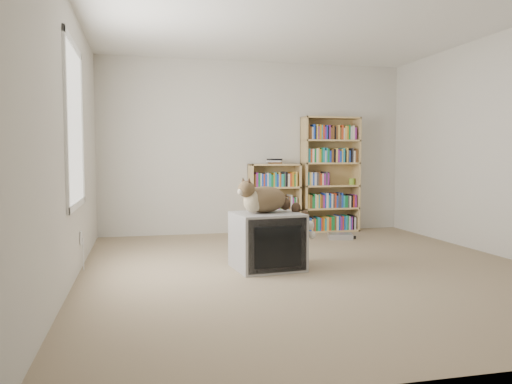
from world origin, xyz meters
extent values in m
cube|color=#9A8868|center=(0.00, 0.00, 0.00)|extent=(4.50, 5.00, 0.01)
cube|color=beige|center=(0.00, 2.50, 1.25)|extent=(4.50, 0.02, 2.50)
cube|color=beige|center=(0.00, -2.50, 1.25)|extent=(4.50, 0.02, 2.50)
cube|color=beige|center=(-2.25, 0.00, 1.25)|extent=(0.02, 5.00, 2.50)
cube|color=beige|center=(2.25, 0.00, 1.25)|extent=(0.02, 5.00, 2.50)
cube|color=white|center=(0.00, 0.00, 2.50)|extent=(4.50, 5.00, 0.02)
cube|color=white|center=(-2.24, 0.20, 1.40)|extent=(0.02, 1.22, 1.52)
cube|color=#99999B|center=(-0.44, 0.11, 0.28)|extent=(0.70, 0.64, 0.56)
cube|color=black|center=(-0.41, -0.17, 0.28)|extent=(0.59, 0.09, 0.51)
cube|color=black|center=(-0.41, -0.19, 0.27)|extent=(0.47, 0.06, 0.39)
cube|color=black|center=(-0.46, 0.23, 0.27)|extent=(0.42, 0.36, 0.34)
ellipsoid|color=#362516|center=(-0.46, 0.16, 0.69)|extent=(0.57, 0.49, 0.26)
ellipsoid|color=#362516|center=(-0.34, 0.21, 0.68)|extent=(0.30, 0.31, 0.20)
ellipsoid|color=tan|center=(-0.59, 0.07, 0.68)|extent=(0.25, 0.25, 0.22)
ellipsoid|color=#362516|center=(-0.67, 0.05, 0.80)|extent=(0.22, 0.22, 0.16)
sphere|color=beige|center=(-0.72, 0.02, 0.78)|extent=(0.09, 0.09, 0.07)
cone|color=black|center=(-0.65, 0.02, 0.88)|extent=(0.09, 0.09, 0.08)
cone|color=black|center=(-0.68, 0.11, 0.88)|extent=(0.09, 0.09, 0.08)
cube|color=tan|center=(0.69, 2.34, 0.85)|extent=(0.02, 0.30, 1.70)
cube|color=tan|center=(1.52, 2.34, 0.85)|extent=(0.02, 0.30, 1.70)
cube|color=tan|center=(1.10, 2.48, 0.85)|extent=(0.85, 0.03, 1.70)
cube|color=tan|center=(1.10, 2.34, 1.69)|extent=(0.85, 0.30, 0.02)
cube|color=tan|center=(1.10, 2.34, 0.01)|extent=(0.85, 0.30, 0.03)
cube|color=tan|center=(1.10, 2.34, 0.35)|extent=(0.85, 0.30, 0.03)
cube|color=tan|center=(1.10, 2.34, 0.68)|extent=(0.85, 0.30, 0.02)
cube|color=tan|center=(1.10, 2.34, 1.02)|extent=(0.85, 0.30, 0.02)
cube|color=tan|center=(1.10, 2.34, 1.36)|extent=(0.85, 0.30, 0.02)
cube|color=#C23C19|center=(1.10, 2.34, 0.12)|extent=(0.77, 0.24, 0.19)
cube|color=blue|center=(1.10, 2.34, 0.46)|extent=(0.77, 0.24, 0.19)
cube|color=#147535|center=(1.10, 2.34, 0.79)|extent=(0.77, 0.24, 0.19)
cube|color=beige|center=(1.10, 2.34, 1.13)|extent=(0.77, 0.24, 0.19)
cube|color=black|center=(1.10, 2.34, 1.46)|extent=(0.77, 0.24, 0.19)
cube|color=tan|center=(-0.11, 2.34, 0.51)|extent=(0.02, 0.30, 1.01)
cube|color=tan|center=(0.60, 2.34, 0.51)|extent=(0.02, 0.30, 1.01)
cube|color=tan|center=(0.24, 2.48, 0.51)|extent=(0.74, 0.03, 1.01)
cube|color=tan|center=(0.24, 2.34, 1.00)|extent=(0.74, 0.30, 0.02)
cube|color=tan|center=(0.24, 2.34, 0.01)|extent=(0.74, 0.30, 0.03)
cube|color=tan|center=(0.24, 2.34, 0.34)|extent=(0.74, 0.30, 0.03)
cube|color=tan|center=(0.24, 2.34, 0.67)|extent=(0.74, 0.30, 0.02)
cube|color=#C23C19|center=(0.24, 2.34, 0.12)|extent=(0.66, 0.24, 0.19)
cube|color=blue|center=(0.24, 2.34, 0.45)|extent=(0.66, 0.24, 0.19)
cube|color=#147535|center=(0.24, 2.34, 0.78)|extent=(0.66, 0.24, 0.19)
cube|color=#C23C19|center=(0.22, 2.31, 1.05)|extent=(0.18, 0.23, 0.07)
cylinder|color=#7CB132|center=(1.45, 2.34, 0.74)|extent=(0.08, 0.08, 0.09)
cube|color=black|center=(1.06, 2.44, 0.79)|extent=(0.14, 0.05, 0.19)
cube|color=#AEAEB3|center=(0.98, 1.63, 0.04)|extent=(0.37, 0.31, 0.07)
cube|color=silver|center=(-2.24, 0.46, 0.32)|extent=(0.01, 0.08, 0.13)
camera|label=1|loc=(-1.67, -4.65, 1.11)|focal=35.00mm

